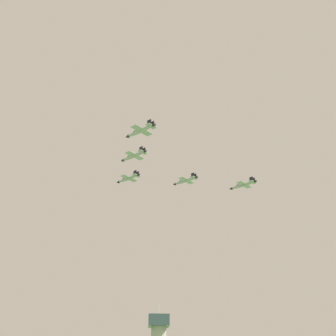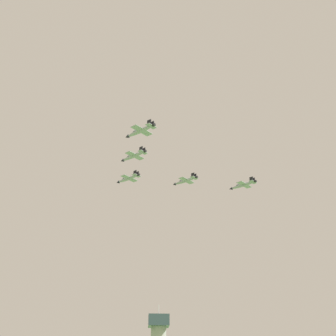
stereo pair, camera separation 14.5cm
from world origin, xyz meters
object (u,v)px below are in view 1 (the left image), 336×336
(jet_lead, at_px, (128,178))
(jet_right_wingman, at_px, (185,181))
(jet_right_outer, at_px, (243,185))
(jet_left_outer, at_px, (140,131))
(jet_left_wingman, at_px, (134,156))

(jet_lead, distance_m, jet_right_wingman, 26.17)
(jet_right_outer, bearing_deg, jet_left_outer, 90.23)
(jet_left_wingman, xyz_separation_m, jet_right_outer, (49.59, 22.74, -1.79))
(jet_left_wingman, distance_m, jet_left_outer, 26.31)
(jet_right_outer, bearing_deg, jet_lead, 40.59)
(jet_left_wingman, relative_size, jet_right_wingman, 1.00)
(jet_left_wingman, bearing_deg, jet_right_outer, -110.88)
(jet_left_wingman, relative_size, jet_right_outer, 0.99)
(jet_lead, distance_m, jet_right_outer, 52.38)
(jet_left_outer, xyz_separation_m, jet_right_outer, (47.00, 48.76, 1.17))
(jet_left_wingman, distance_m, jet_right_wingman, 33.86)
(jet_left_outer, bearing_deg, jet_right_outer, -89.87)
(jet_left_outer, bearing_deg, jet_right_wingman, -68.45)
(jet_left_wingman, bearing_deg, jet_lead, -39.83)
(jet_left_wingman, bearing_deg, jet_right_wingman, -89.46)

